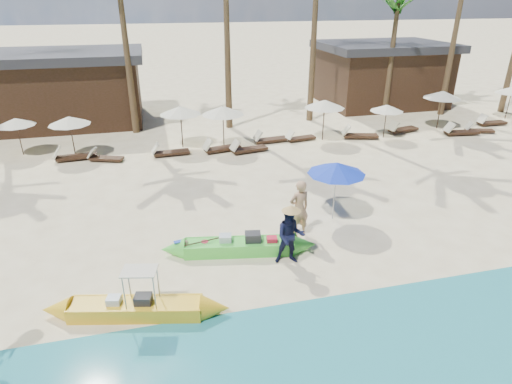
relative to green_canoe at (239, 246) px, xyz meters
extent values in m
plane|color=#F6E8B6|center=(0.11, -0.20, -0.23)|extent=(240.00, 240.00, 0.00)
cube|color=#48D340|center=(0.00, 0.00, -0.03)|extent=(3.45, 1.28, 0.40)
cube|color=white|center=(0.00, 0.00, -0.01)|extent=(2.95, 1.01, 0.18)
cube|color=#262628|center=(0.42, -0.07, 0.27)|extent=(0.54, 0.45, 0.37)
cube|color=silver|center=(-0.41, 0.13, 0.23)|extent=(0.42, 0.38, 0.30)
cube|color=red|center=(0.99, -0.23, 0.20)|extent=(0.36, 0.32, 0.23)
cylinder|color=red|center=(-1.04, 0.24, 0.13)|extent=(0.23, 0.23, 0.10)
cylinder|color=#262628|center=(-1.32, 0.18, 0.13)|extent=(0.21, 0.21, 0.09)
sphere|color=tan|center=(-1.63, 0.29, 0.18)|extent=(0.19, 0.19, 0.19)
cylinder|color=yellow|center=(1.53, -0.19, 0.18)|extent=(0.15, 0.15, 0.19)
cylinder|color=yellow|center=(1.74, -0.22, 0.18)|extent=(0.15, 0.15, 0.19)
cube|color=yellow|center=(-3.10, -2.21, -0.03)|extent=(3.35, 1.40, 0.39)
cube|color=white|center=(-3.10, -2.21, -0.01)|extent=(2.86, 1.11, 0.18)
cube|color=#262628|center=(-2.89, -2.26, 0.23)|extent=(0.48, 0.42, 0.31)
cube|color=silver|center=(-3.60, -2.10, 0.21)|extent=(0.39, 0.36, 0.27)
cube|color=beige|center=(-2.89, -2.26, 1.11)|extent=(0.93, 0.74, 0.03)
imported|color=tan|center=(2.14, 0.61, 0.76)|extent=(0.80, 0.60, 1.97)
imported|color=black|center=(1.36, -0.86, 0.67)|extent=(0.99, 0.84, 1.79)
cylinder|color=#99999E|center=(3.72, 1.39, 0.82)|extent=(0.05, 0.05, 2.10)
cone|color=#1534C6|center=(3.72, 1.39, 1.73)|extent=(2.01, 2.01, 0.41)
cylinder|color=#372016|center=(-8.76, 11.45, 0.68)|extent=(0.05, 0.05, 1.82)
cone|color=beige|center=(-8.76, 11.45, 1.46)|extent=(1.82, 1.82, 0.36)
cylinder|color=#372016|center=(-6.15, 10.49, 0.76)|extent=(0.05, 0.05, 1.98)
cone|color=beige|center=(-6.15, 10.49, 1.61)|extent=(1.98, 1.98, 0.40)
cube|color=#372016|center=(-6.03, 10.00, -0.07)|extent=(1.91, 0.76, 0.13)
cube|color=beige|center=(-6.85, 9.93, 0.26)|extent=(0.47, 0.64, 0.54)
cube|color=#372016|center=(-4.60, 9.45, -0.09)|extent=(1.66, 0.99, 0.11)
cube|color=beige|center=(-5.26, 9.68, 0.19)|extent=(0.50, 0.60, 0.46)
cylinder|color=#372016|center=(-0.83, 10.70, 0.83)|extent=(0.05, 0.05, 2.13)
cone|color=beige|center=(-0.83, 10.70, 1.75)|extent=(2.13, 2.13, 0.43)
cube|color=#372016|center=(-1.49, 9.53, -0.08)|extent=(1.78, 0.66, 0.12)
cube|color=beige|center=(-2.26, 9.49, 0.23)|extent=(0.42, 0.59, 0.51)
cylinder|color=#372016|center=(1.26, 9.98, 0.86)|extent=(0.05, 0.05, 2.18)
cone|color=beige|center=(1.26, 9.98, 1.79)|extent=(2.18, 2.18, 0.44)
cube|color=#372016|center=(1.11, 9.52, -0.07)|extent=(1.94, 0.96, 0.13)
cube|color=beige|center=(0.30, 9.36, 0.26)|extent=(0.53, 0.67, 0.54)
cube|color=#372016|center=(2.42, 9.07, -0.07)|extent=(1.90, 0.90, 0.13)
cube|color=beige|center=(1.63, 8.93, 0.25)|extent=(0.51, 0.65, 0.53)
cylinder|color=#372016|center=(6.81, 10.08, 0.85)|extent=(0.05, 0.05, 2.17)
cone|color=beige|center=(6.81, 10.08, 1.79)|extent=(2.17, 2.17, 0.43)
cube|color=#372016|center=(3.93, 10.34, -0.07)|extent=(1.85, 0.77, 0.13)
cube|color=beige|center=(3.14, 10.26, 0.25)|extent=(0.46, 0.62, 0.53)
cube|color=#372016|center=(5.62, 10.25, -0.09)|extent=(1.68, 0.78, 0.11)
cube|color=beige|center=(4.92, 10.13, 0.20)|extent=(0.44, 0.57, 0.47)
cylinder|color=#372016|center=(10.32, 9.69, 0.68)|extent=(0.05, 0.05, 1.82)
cone|color=beige|center=(10.32, 9.69, 1.46)|extent=(1.82, 1.82, 0.36)
cube|color=#372016|center=(8.98, 9.81, -0.06)|extent=(1.99, 1.07, 0.13)
cube|color=beige|center=(8.17, 10.02, 0.27)|extent=(0.56, 0.70, 0.55)
cylinder|color=#372016|center=(14.40, 10.61, 0.86)|extent=(0.05, 0.05, 2.17)
cone|color=beige|center=(14.40, 10.61, 1.79)|extent=(2.17, 2.17, 0.43)
cube|color=#372016|center=(11.96, 10.33, -0.07)|extent=(1.93, 0.99, 0.13)
cube|color=beige|center=(11.16, 10.15, 0.26)|extent=(0.53, 0.67, 0.54)
cube|color=#372016|center=(14.92, 9.04, -0.06)|extent=(1.94, 0.81, 0.13)
cube|color=beige|center=(14.09, 9.13, 0.27)|extent=(0.49, 0.65, 0.55)
cylinder|color=#372016|center=(20.07, 11.46, 0.77)|extent=(0.05, 0.05, 2.00)
cone|color=beige|center=(20.07, 11.46, 1.63)|extent=(2.00, 2.00, 0.40)
cube|color=#372016|center=(16.24, 9.17, -0.09)|extent=(1.63, 0.94, 0.11)
cube|color=beige|center=(15.59, 9.38, 0.18)|extent=(0.48, 0.58, 0.45)
cube|color=#372016|center=(18.08, 10.34, -0.07)|extent=(1.78, 0.59, 0.13)
cube|color=beige|center=(17.29, 10.35, 0.24)|extent=(0.40, 0.58, 0.52)
cone|color=brown|center=(-3.25, 14.08, 4.81)|extent=(0.40, 0.40, 10.08)
cone|color=brown|center=(2.26, 13.82, 5.40)|extent=(0.40, 0.40, 11.26)
cone|color=brown|center=(7.56, 14.19, 6.35)|extent=(0.40, 0.40, 13.16)
cone|color=brown|center=(12.95, 14.32, 3.81)|extent=(0.40, 0.40, 8.07)
cone|color=brown|center=(16.68, 13.48, 5.09)|extent=(0.40, 0.40, 10.64)
cube|color=#372016|center=(-7.89, 17.30, 1.67)|extent=(10.00, 6.00, 3.80)
cube|color=#2D2D33|center=(-7.89, 17.30, 3.82)|extent=(10.80, 6.60, 0.50)
cube|color=#372016|center=(14.11, 17.30, 1.67)|extent=(8.00, 6.00, 3.80)
cube|color=#2D2D33|center=(14.11, 17.30, 3.82)|extent=(8.80, 6.60, 0.50)
camera|label=1|loc=(-2.20, -11.15, 7.12)|focal=30.00mm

